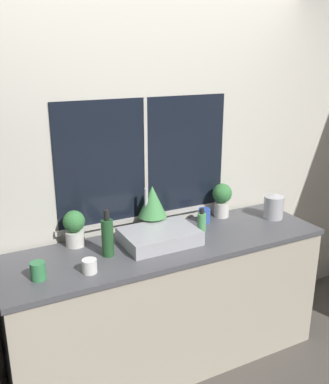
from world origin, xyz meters
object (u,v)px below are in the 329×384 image
Objects in this scene: bottle_tall at (108,237)px; potted_plant_left at (74,227)px; kettle at (274,206)px; mug_blue at (204,215)px; potted_plant_right at (222,198)px; sink at (159,236)px; mug_white at (90,266)px; soap_bottle at (202,222)px; potted_plant_center at (153,203)px; mug_green at (38,271)px.

potted_plant_left is at bearing 121.41° from bottle_tall.
potted_plant_left is 1.46m from kettle.
bottle_tall reaches higher than mug_blue.
bottle_tall is 2.88× the size of mug_blue.
bottle_tall is (-0.98, -0.23, -0.02)m from potted_plant_right.
mug_white is (-0.53, -0.18, -0.01)m from sink.
sink is 0.37m from bottle_tall.
potted_plant_left is at bearing 180.00° from potted_plant_right.
mug_blue is (0.11, 0.14, -0.02)m from soap_bottle.
soap_bottle is 0.57× the size of bottle_tall.
potted_plant_right is at bearing -0.00° from potted_plant_center.
potted_plant_right is 0.20m from mug_blue.
mug_white is at bearing -146.48° from potted_plant_center.
kettle reaches higher than mug_blue.
mug_white is at bearing -172.91° from kettle.
mug_white is at bearing -166.46° from soap_bottle.
mug_white is 1.49m from kettle.
sink is 1.86× the size of potted_plant_right.
potted_plant_left is 0.56m from potted_plant_center.
bottle_tall is 0.24m from mug_white.
sink is 2.56× the size of kettle.
potted_plant_left reaches higher than kettle.
mug_white is 0.82× the size of mug_blue.
potted_plant_center is 1.72× the size of kettle.
mug_white is at bearing -160.44° from mug_blue.
kettle is (1.31, 0.03, -0.03)m from bottle_tall.
potted_plant_right reaches higher than kettle.
soap_bottle is 0.70m from bottle_tall.
potted_plant_left is 1.26× the size of kettle.
kettle reaches higher than mug_green.
soap_bottle is at bearing -148.42° from potted_plant_right.
potted_plant_center is 0.93m from kettle.
kettle is at bearing -2.31° from soap_bottle.
potted_plant_center is 3.20× the size of mug_green.
mug_green is (-1.25, -0.29, -0.00)m from mug_blue.
soap_bottle is (0.29, -0.17, -0.13)m from potted_plant_center.
potted_plant_center is (0.55, 0.00, 0.07)m from potted_plant_left.
bottle_tall reaches higher than mug_green.
mug_blue is (-0.17, -0.04, -0.09)m from potted_plant_right.
soap_bottle is at bearing -31.17° from potted_plant_center.
potted_plant_left is 0.95m from mug_blue.
mug_white is (-0.58, -0.38, -0.16)m from potted_plant_center.
mug_blue is at bearing 162.01° from kettle.
sink is 1.49× the size of potted_plant_center.
potted_plant_left reaches higher than soap_bottle.
soap_bottle reaches higher than mug_blue.
potted_plant_left is at bearing 47.75° from mug_green.
mug_green reaches higher than mug_white.
potted_plant_left is 0.80× the size of bottle_tall.
potted_plant_left is 2.80× the size of mug_white.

